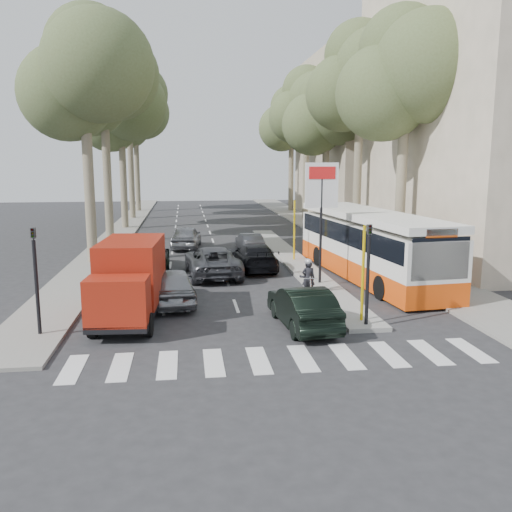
% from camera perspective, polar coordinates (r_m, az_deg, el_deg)
% --- Properties ---
extents(ground, '(120.00, 120.00, 0.00)m').
position_cam_1_polar(ground, '(19.75, 1.04, -6.71)').
color(ground, '#28282B').
rests_on(ground, ground).
extents(sidewalk_right, '(3.20, 70.00, 0.12)m').
position_cam_1_polar(sidewalk_right, '(45.52, 7.14, 2.83)').
color(sidewalk_right, gray).
rests_on(sidewalk_right, ground).
extents(median_left, '(2.40, 64.00, 0.12)m').
position_cam_1_polar(median_left, '(47.34, -13.70, 2.89)').
color(median_left, gray).
rests_on(median_left, ground).
extents(traffic_island, '(1.50, 26.00, 0.16)m').
position_cam_1_polar(traffic_island, '(30.83, 4.01, -0.49)').
color(traffic_island, gray).
rests_on(traffic_island, ground).
extents(building_near, '(11.00, 18.00, 18.00)m').
position_cam_1_polar(building_near, '(35.91, 24.06, 14.46)').
color(building_near, beige).
rests_on(building_near, ground).
extents(building_far, '(11.00, 20.00, 16.00)m').
position_cam_1_polar(building_far, '(55.85, 11.98, 12.16)').
color(building_far, '#B7A88E').
rests_on(building_far, ground).
extents(billboard, '(1.50, 12.10, 5.60)m').
position_cam_1_polar(billboard, '(24.55, 6.89, 5.31)').
color(billboard, yellow).
rests_on(billboard, ground).
extents(traffic_light_island, '(0.16, 0.41, 3.60)m').
position_cam_1_polar(traffic_light_island, '(18.52, 11.75, -0.13)').
color(traffic_light_island, black).
rests_on(traffic_light_island, ground).
extents(traffic_light_left, '(0.16, 0.41, 3.60)m').
position_cam_1_polar(traffic_light_left, '(18.63, -22.24, -0.62)').
color(traffic_light_left, black).
rests_on(traffic_light_left, ground).
extents(tree_l_a, '(7.40, 7.20, 14.10)m').
position_cam_1_polar(tree_l_a, '(31.59, -17.48, 18.12)').
color(tree_l_a, '#6B604C').
rests_on(tree_l_a, ground).
extents(tree_l_b, '(7.40, 7.20, 14.88)m').
position_cam_1_polar(tree_l_b, '(39.54, -15.61, 17.48)').
color(tree_l_b, '#6B604C').
rests_on(tree_l_b, ground).
extents(tree_l_c, '(7.40, 7.20, 13.71)m').
position_cam_1_polar(tree_l_c, '(47.29, -13.92, 15.00)').
color(tree_l_c, '#6B604C').
rests_on(tree_l_c, ground).
extents(tree_l_d, '(7.40, 7.20, 15.66)m').
position_cam_1_polar(tree_l_d, '(55.39, -13.16, 16.05)').
color(tree_l_d, '#6B604C').
rests_on(tree_l_d, ground).
extents(tree_l_e, '(7.40, 7.20, 14.49)m').
position_cam_1_polar(tree_l_e, '(63.24, -12.49, 14.34)').
color(tree_l_e, '#6B604C').
rests_on(tree_l_e, ground).
extents(tree_r_a, '(7.40, 7.20, 14.10)m').
position_cam_1_polar(tree_r_a, '(31.55, 15.68, 18.22)').
color(tree_r_a, '#6B604C').
rests_on(tree_r_a, ground).
extents(tree_r_b, '(7.40, 7.20, 15.27)m').
position_cam_1_polar(tree_r_b, '(39.16, 11.11, 18.24)').
color(tree_r_b, '#6B604C').
rests_on(tree_r_b, ground).
extents(tree_r_c, '(7.40, 7.20, 13.32)m').
position_cam_1_polar(tree_r_c, '(46.53, 7.58, 14.86)').
color(tree_r_c, '#6B604C').
rests_on(tree_r_c, ground).
extents(tree_r_d, '(7.40, 7.20, 14.88)m').
position_cam_1_polar(tree_r_d, '(54.42, 5.47, 15.64)').
color(tree_r_d, '#6B604C').
rests_on(tree_r_d, ground).
extents(tree_r_e, '(7.40, 7.20, 14.10)m').
position_cam_1_polar(tree_r_e, '(62.18, 3.87, 14.31)').
color(tree_r_e, '#6B604C').
rests_on(tree_r_e, ground).
extents(silver_hatchback, '(2.15, 4.49, 1.48)m').
position_cam_1_polar(silver_hatchback, '(21.96, -8.87, -3.12)').
color(silver_hatchback, '#929499').
rests_on(silver_hatchback, ground).
extents(dark_hatchback, '(1.89, 4.44, 1.43)m').
position_cam_1_polar(dark_hatchback, '(18.81, 4.94, -5.34)').
color(dark_hatchback, black).
rests_on(dark_hatchback, ground).
extents(queue_car_a, '(2.84, 5.50, 1.48)m').
position_cam_1_polar(queue_car_a, '(27.03, -4.60, -0.56)').
color(queue_car_a, '#46474D').
rests_on(queue_car_a, ground).
extents(queue_car_b, '(2.14, 4.87, 1.39)m').
position_cam_1_polar(queue_car_b, '(28.48, -0.14, -0.08)').
color(queue_car_b, black).
rests_on(queue_car_b, ground).
extents(queue_car_c, '(2.24, 4.55, 1.49)m').
position_cam_1_polar(queue_car_c, '(35.82, -7.38, 2.00)').
color(queue_car_c, gray).
rests_on(queue_car_c, ground).
extents(queue_car_d, '(1.55, 3.67, 1.18)m').
position_cam_1_polar(queue_car_d, '(34.33, -0.69, 1.47)').
color(queue_car_d, '#55565D').
rests_on(queue_car_d, ground).
extents(queue_car_e, '(2.02, 4.74, 1.36)m').
position_cam_1_polar(queue_car_e, '(29.25, -10.96, -0.02)').
color(queue_car_e, black).
rests_on(queue_car_e, ground).
extents(red_truck, '(2.39, 5.46, 2.84)m').
position_cam_1_polar(red_truck, '(19.88, -13.17, -2.40)').
color(red_truck, black).
rests_on(red_truck, ground).
extents(city_bus, '(3.91, 12.69, 3.29)m').
position_cam_1_polar(city_bus, '(26.83, 11.86, 1.33)').
color(city_bus, '#E94B0C').
rests_on(city_bus, ground).
extents(motorcycle, '(0.73, 1.94, 1.65)m').
position_cam_1_polar(motorcycle, '(23.03, 5.48, -2.41)').
color(motorcycle, black).
rests_on(motorcycle, ground).
extents(pedestrian_near, '(1.03, 1.01, 1.65)m').
position_cam_1_polar(pedestrian_near, '(30.00, 13.83, 0.63)').
color(pedestrian_near, '#352C43').
rests_on(pedestrian_near, sidewalk_right).
extents(pedestrian_far, '(1.12, 0.61, 1.65)m').
position_cam_1_polar(pedestrian_far, '(34.74, 13.32, 1.90)').
color(pedestrian_far, '#716154').
rests_on(pedestrian_far, sidewalk_right).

